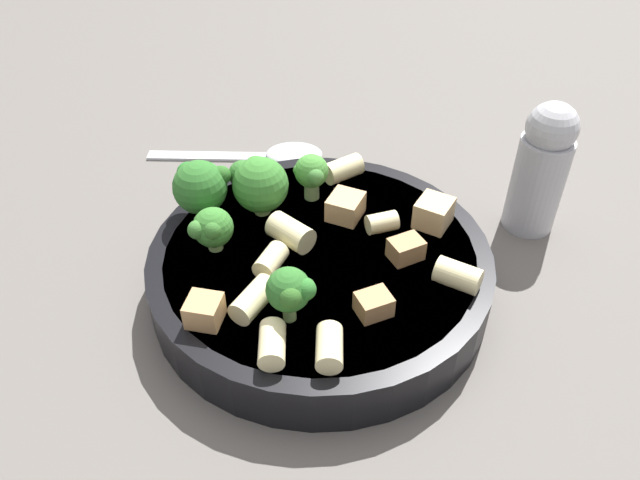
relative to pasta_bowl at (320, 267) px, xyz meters
The scene contains 23 objects.
ground_plane 0.02m from the pasta_bowl, ahead, with size 2.00×2.00×0.00m, color #5B5651.
pasta_bowl is the anchor object (origin of this frame).
broccoli_floret_0 0.10m from the pasta_bowl, ahead, with size 0.04×0.04×0.04m.
broccoli_floret_1 0.07m from the pasta_bowl, 99.65° to the left, with size 0.03×0.03×0.04m.
broccoli_floret_2 0.07m from the pasta_bowl, 21.65° to the right, with size 0.04×0.04×0.04m.
broccoli_floret_3 0.07m from the pasta_bowl, 59.18° to the right, with size 0.02×0.03×0.03m.
broccoli_floret_4 0.07m from the pasta_bowl, 22.60° to the left, with size 0.03×0.03×0.03m.
rigatoni_0 0.09m from the pasta_bowl, 118.24° to the left, with size 0.01×0.01×0.03m, color beige.
rigatoni_1 0.05m from the pasta_bowl, 127.09° to the right, with size 0.01×0.01×0.02m, color beige.
rigatoni_2 0.03m from the pasta_bowl, ahead, with size 0.02×0.02×0.03m, color beige.
rigatoni_3 0.09m from the pasta_bowl, 76.67° to the right, with size 0.02×0.02×0.03m, color beige.
rigatoni_4 0.09m from the pasta_bowl, 36.73° to the right, with size 0.01×0.01×0.02m, color beige.
rigatoni_5 0.09m from the pasta_bowl, 97.73° to the left, with size 0.01×0.01×0.03m, color beige.
rigatoni_6 0.04m from the pasta_bowl, 52.93° to the left, with size 0.01×0.01×0.02m, color beige.
rigatoni_7 0.07m from the pasta_bowl, 77.43° to the left, with size 0.02×0.02×0.03m, color beige.
rigatoni_8 0.09m from the pasta_bowl, behind, with size 0.02×0.02×0.03m, color beige.
chicken_chunk_0 0.09m from the pasta_bowl, 67.08° to the left, with size 0.02×0.02×0.02m, color tan.
chicken_chunk_1 0.06m from the pasta_bowl, 145.16° to the left, with size 0.02×0.02×0.01m, color #A87A4C.
chicken_chunk_2 0.06m from the pasta_bowl, 160.48° to the right, with size 0.02×0.02×0.01m, color #A87A4C.
chicken_chunk_3 0.05m from the pasta_bowl, 86.59° to the right, with size 0.02×0.02×0.02m, color tan.
chicken_chunk_4 0.08m from the pasta_bowl, 134.31° to the right, with size 0.02×0.02×0.02m, color tan.
pepper_shaker 0.17m from the pasta_bowl, 131.04° to the right, with size 0.04×0.04×0.10m.
spoon 0.17m from the pasta_bowl, 50.32° to the right, with size 0.15×0.08×0.01m.
Camera 1 is at (-0.13, 0.27, 0.30)m, focal length 35.00 mm.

